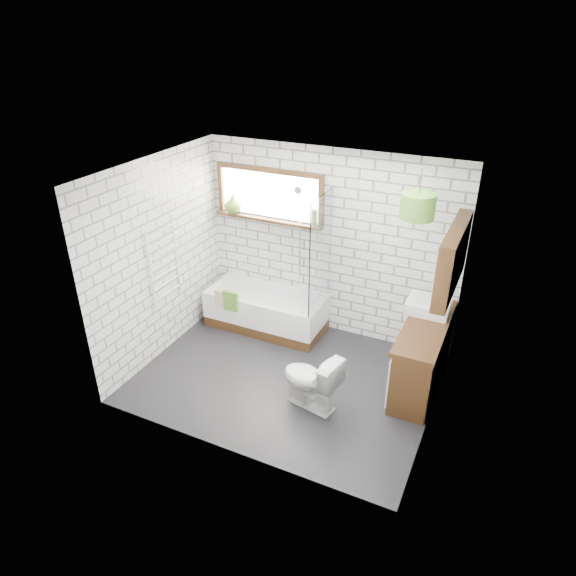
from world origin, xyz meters
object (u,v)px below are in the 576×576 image
at_px(pendant, 418,206).
at_px(bathtub, 266,310).
at_px(toilet, 311,380).
at_px(basin, 428,306).
at_px(vanity, 423,355).

bearing_deg(pendant, bathtub, 175.02).
bearing_deg(bathtub, pendant, -4.98).
bearing_deg(bathtub, toilet, -46.36).
xyz_separation_m(toilet, pendant, (0.72, 1.10, 1.76)).
xyz_separation_m(basin, pendant, (-0.24, -0.12, 1.22)).
xyz_separation_m(bathtub, toilet, (1.21, -1.26, 0.08)).
relative_size(bathtub, pendant, 4.38).
height_order(bathtub, toilet, toilet).
distance_m(vanity, toilet, 1.36).
bearing_deg(vanity, pendant, 146.86).
relative_size(toilet, pendant, 1.85).
xyz_separation_m(vanity, basin, (-0.06, 0.32, 0.48)).
bearing_deg(pendant, vanity, -33.14).
bearing_deg(toilet, pendant, 158.75).
relative_size(bathtub, toilet, 2.36).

